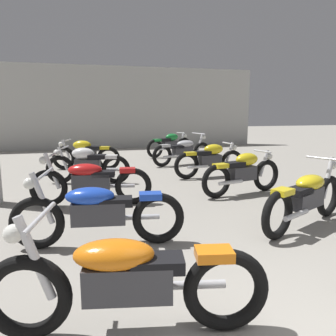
# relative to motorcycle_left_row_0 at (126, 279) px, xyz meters

# --- Properties ---
(back_wall) EXTENTS (12.98, 0.24, 3.60)m
(back_wall) POSITION_rel_motorcycle_left_row_0_xyz_m (1.42, 12.81, 1.35)
(back_wall) COLOR #B2B2AD
(back_wall) RESTS_ON ground
(motorcycle_left_row_0) EXTENTS (2.15, 0.72, 0.97)m
(motorcycle_left_row_0) POSITION_rel_motorcycle_left_row_0_xyz_m (0.00, 0.00, 0.00)
(motorcycle_left_row_0) COLOR black
(motorcycle_left_row_0) RESTS_ON ground
(motorcycle_left_row_1) EXTENTS (2.16, 0.68, 0.97)m
(motorcycle_left_row_1) POSITION_rel_motorcycle_left_row_0_xyz_m (-0.11, 1.77, 0.00)
(motorcycle_left_row_1) COLOR black
(motorcycle_left_row_1) RESTS_ON ground
(motorcycle_left_row_2) EXTENTS (2.16, 0.68, 0.97)m
(motorcycle_left_row_2) POSITION_rel_motorcycle_left_row_0_xyz_m (-0.12, 3.66, 0.00)
(motorcycle_left_row_2) COLOR black
(motorcycle_left_row_2) RESTS_ON ground
(motorcycle_left_row_3) EXTENTS (1.93, 0.68, 0.88)m
(motorcycle_left_row_3) POSITION_rel_motorcycle_left_row_0_xyz_m (-0.12, 5.51, 0.01)
(motorcycle_left_row_3) COLOR black
(motorcycle_left_row_3) RESTS_ON ground
(motorcycle_left_row_4) EXTENTS (1.92, 0.72, 0.88)m
(motorcycle_left_row_4) POSITION_rel_motorcycle_left_row_0_xyz_m (-0.12, 7.40, 0.01)
(motorcycle_left_row_4) COLOR black
(motorcycle_left_row_4) RESTS_ON ground
(motorcycle_right_row_1) EXTENTS (2.01, 1.09, 0.97)m
(motorcycle_right_row_1) POSITION_rel_motorcycle_left_row_0_xyz_m (2.89, 1.70, 0.00)
(motorcycle_right_row_1) COLOR black
(motorcycle_right_row_1) RESTS_ON ground
(motorcycle_right_row_2) EXTENTS (1.95, 0.66, 0.88)m
(motorcycle_right_row_2) POSITION_rel_motorcycle_left_row_0_xyz_m (2.90, 3.67, 0.01)
(motorcycle_right_row_2) COLOR black
(motorcycle_right_row_2) RESTS_ON ground
(motorcycle_right_row_3) EXTENTS (1.97, 0.53, 0.88)m
(motorcycle_right_row_3) POSITION_rel_motorcycle_left_row_0_xyz_m (2.93, 5.47, 0.01)
(motorcycle_right_row_3) COLOR black
(motorcycle_right_row_3) RESTS_ON ground
(motorcycle_right_row_4) EXTENTS (2.11, 0.89, 0.97)m
(motorcycle_right_row_4) POSITION_rel_motorcycle_left_row_0_xyz_m (2.86, 7.52, 0.00)
(motorcycle_right_row_4) COLOR black
(motorcycle_right_row_4) RESTS_ON ground
(motorcycle_right_row_5) EXTENTS (1.89, 0.80, 0.88)m
(motorcycle_right_row_5) POSITION_rel_motorcycle_left_row_0_xyz_m (2.95, 9.38, 0.01)
(motorcycle_right_row_5) COLOR black
(motorcycle_right_row_5) RESTS_ON ground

